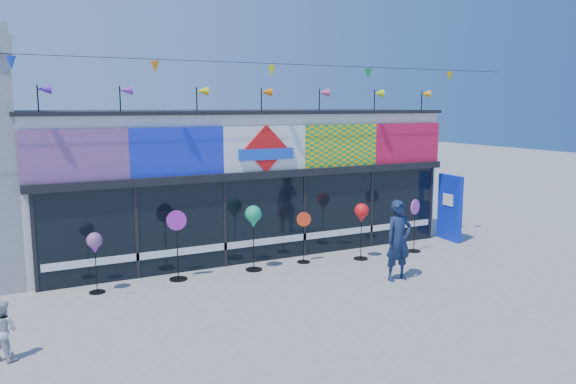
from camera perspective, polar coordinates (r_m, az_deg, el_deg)
ground at (r=12.76m, az=4.34°, el=-10.66°), size 80.00×80.00×0.00m
kite_shop at (r=17.51m, az=-5.77°, el=1.54°), size 16.00×5.70×5.31m
blue_sign at (r=18.46m, az=16.11°, el=-1.53°), size 0.25×1.05×2.08m
spinner_0 at (r=13.45m, az=-19.04°, el=-5.08°), size 0.36×0.36×1.41m
spinner_1 at (r=13.97m, az=-11.19°, el=-5.15°), size 0.48×0.44×1.73m
spinner_2 at (r=14.43m, az=-3.54°, el=-2.71°), size 0.43×0.43×1.71m
spinner_3 at (r=15.25m, az=1.60°, el=-4.49°), size 0.39×0.36×1.40m
spinner_4 at (r=15.60m, az=7.48°, el=-2.29°), size 0.40×0.40×1.58m
spinner_5 at (r=16.76m, az=12.73°, el=-3.21°), size 0.42×0.40×1.55m
adult_man at (r=13.96m, az=11.18°, el=-4.84°), size 0.72×0.48×1.98m
child at (r=10.78m, az=-27.00°, el=-12.40°), size 0.57×0.56×1.04m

